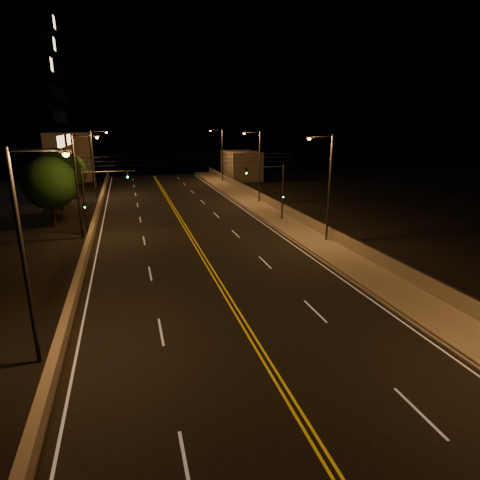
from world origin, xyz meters
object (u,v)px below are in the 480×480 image
object	(u,v)px
streetlight_2	(258,163)
streetlight_3	(221,152)
streetlight_1	(327,183)
tree_0	(50,183)
streetlight_5	(79,180)
traffic_signal_right	(275,187)
streetlight_6	(95,160)
streetlight_4	(28,246)
traffic_signal_left	(94,194)
tree_2	(70,170)
tree_1	(58,172)

from	to	relation	value
streetlight_2	streetlight_3	distance (m)	21.78
streetlight_1	tree_0	xyz separation A→B (m)	(-25.01, 13.58, -0.93)
streetlight_5	traffic_signal_right	distance (m)	20.06
streetlight_3	traffic_signal_right	size ratio (longest dim) A/B	1.53
tree_0	streetlight_5	bearing A→B (deg)	-57.32
streetlight_6	tree_0	bearing A→B (deg)	-101.47
streetlight_4	traffic_signal_left	bearing A→B (deg)	87.25
streetlight_3	traffic_signal_left	bearing A→B (deg)	-122.14
streetlight_3	tree_2	bearing A→B (deg)	-157.82
streetlight_5	tree_1	xyz separation A→B (m)	(-3.93, 14.41, -0.67)
tree_2	traffic_signal_left	bearing A→B (deg)	-77.92
streetlight_3	tree_1	bearing A→B (deg)	-143.04
streetlight_1	tree_2	distance (m)	40.20
streetlight_4	tree_1	world-z (taller)	streetlight_4
streetlight_2	tree_1	world-z (taller)	streetlight_2
streetlight_5	tree_0	xyz separation A→B (m)	(-3.54, 5.52, -0.93)
streetlight_1	tree_2	world-z (taller)	streetlight_1
streetlight_4	tree_1	distance (m)	36.63
traffic_signal_right	traffic_signal_left	world-z (taller)	same
streetlight_1	streetlight_2	bearing A→B (deg)	90.00
streetlight_3	traffic_signal_right	distance (m)	32.49
streetlight_1	streetlight_3	size ratio (longest dim) A/B	1.00
streetlight_6	tree_2	bearing A→B (deg)	174.79
streetlight_1	streetlight_3	world-z (taller)	same
streetlight_6	traffic_signal_left	xyz separation A→B (m)	(1.11, -21.85, -1.60)
streetlight_2	streetlight_6	size ratio (longest dim) A/B	1.00
streetlight_4	tree_1	xyz separation A→B (m)	(-3.93, 36.42, -0.67)
streetlight_6	traffic_signal_left	bearing A→B (deg)	-87.09
tree_0	streetlight_6	bearing A→B (deg)	78.53
streetlight_4	streetlight_6	bearing A→B (deg)	90.00
tree_1	streetlight_3	bearing A→B (deg)	36.96
streetlight_4	tree_2	size ratio (longest dim) A/B	1.48
streetlight_5	streetlight_6	bearing A→B (deg)	90.00
traffic_signal_left	tree_2	world-z (taller)	tree_2
streetlight_5	tree_2	size ratio (longest dim) A/B	1.48
traffic_signal_left	traffic_signal_right	bearing A→B (deg)	0.00
streetlight_3	streetlight_4	bearing A→B (deg)	-111.14
traffic_signal_right	tree_2	world-z (taller)	tree_2
streetlight_5	traffic_signal_right	bearing A→B (deg)	3.20
streetlight_6	tree_2	size ratio (longest dim) A/B	1.48
tree_0	streetlight_2	bearing A→B (deg)	13.99
traffic_signal_right	tree_1	distance (m)	27.37
streetlight_3	tree_1	world-z (taller)	streetlight_3
tree_0	tree_1	world-z (taller)	tree_1
streetlight_1	traffic_signal_left	distance (m)	22.39
streetlight_4	traffic_signal_right	bearing A→B (deg)	49.18
streetlight_3	streetlight_5	xyz separation A→B (m)	(-21.47, -33.54, 0.00)
streetlight_3	tree_1	size ratio (longest dim) A/B	1.25
streetlight_4	traffic_signal_left	size ratio (longest dim) A/B	1.53
streetlight_6	tree_1	xyz separation A→B (m)	(-3.93, -8.55, -0.67)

